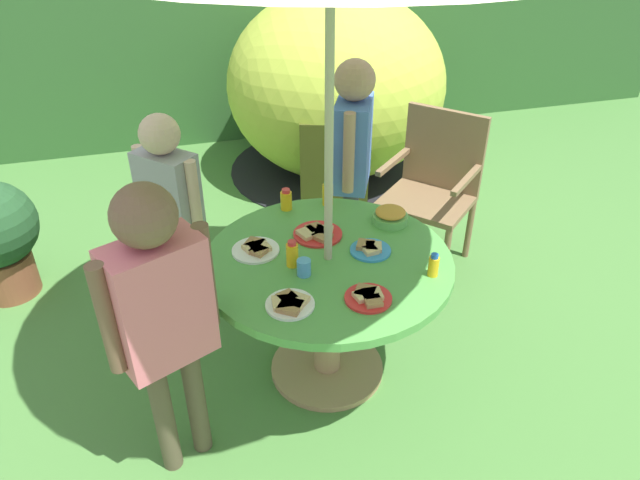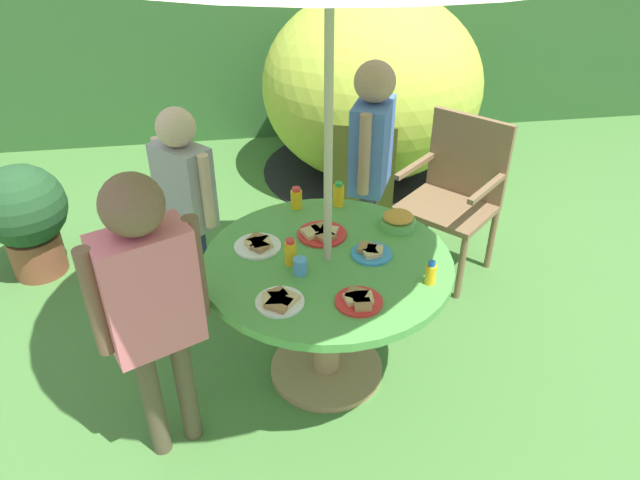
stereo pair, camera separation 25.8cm
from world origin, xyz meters
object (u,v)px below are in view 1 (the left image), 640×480
Objects in this scene: plate_center_front at (368,297)px; juice_bottle_near_left at (434,266)px; juice_bottle_far_right at (286,200)px; juice_bottle_center_back at (328,194)px; child_in_grey_shirt at (169,194)px; plate_back_edge at (290,303)px; plate_front_edge at (370,249)px; wooden_chair at (434,181)px; plate_mid_right at (317,233)px; juice_bottle_far_left at (292,254)px; cup_near at (304,267)px; plate_near_right at (256,249)px; child_in_blue_shirt at (353,144)px; garden_table at (328,287)px; snack_bowl at (390,216)px; child_in_pink_shirt at (160,303)px; dome_tent at (336,86)px.

juice_bottle_near_left is (0.32, 0.09, 0.04)m from plate_center_front.
juice_bottle_center_back is at bearing -2.83° from juice_bottle_far_right.
child_in_grey_shirt is 0.81m from juice_bottle_center_back.
child_in_grey_shirt is at bearing 113.06° from plate_back_edge.
plate_front_edge is at bearing 7.73° from child_in_grey_shirt.
plate_mid_right is (-0.92, -0.65, 0.17)m from wooden_chair.
juice_bottle_far_right is at bearing 123.30° from juice_bottle_near_left.
plate_center_front is 1.55× the size of juice_bottle_far_left.
wooden_chair is 5.13× the size of plate_front_edge.
juice_bottle_far_left is at bearing -121.81° from juice_bottle_center_back.
plate_back_edge is 0.22m from cup_near.
plate_near_right is at bearing 164.63° from plate_front_edge.
wooden_chair is at bearing 35.19° from plate_mid_right.
wooden_chair is 7.65× the size of juice_bottle_far_left.
plate_near_right is 1.91× the size of juice_bottle_far_right.
child_in_blue_shirt is 1.06m from child_in_grey_shirt.
child_in_grey_shirt is (-0.65, 0.68, 0.23)m from garden_table.
snack_bowl is 0.75× the size of plate_mid_right.
plate_center_front is 1.81× the size of juice_bottle_near_left.
cup_near is (-0.05, -0.58, -0.02)m from juice_bottle_far_right.
juice_bottle_far_left reaches higher than juice_bottle_near_left.
child_in_pink_shirt is at bearing -136.96° from juice_bottle_center_back.
plate_near_right is at bearing -10.74° from child_in_grey_shirt.
child_in_blue_shirt is 6.10× the size of plate_near_right.
dome_tent reaches higher than plate_center_front.
child_in_grey_shirt is 9.04× the size of juice_bottle_center_back.
child_in_grey_shirt is 1.24m from plate_center_front.
garden_table is 2.37m from dome_tent.
garden_table is 0.98m from child_in_blue_shirt.
child_in_grey_shirt is 9.46× the size of juice_bottle_far_left.
plate_front_edge reaches higher than garden_table.
plate_back_edge reaches higher than garden_table.
child_in_blue_shirt is (-0.33, -1.41, 0.13)m from dome_tent.
child_in_pink_shirt is at bearing -150.38° from juice_bottle_far_left.
plate_center_front is at bearing -165.14° from juice_bottle_near_left.
juice_bottle_center_back reaches higher than cup_near.
juice_bottle_far_left is at bearing -129.40° from plate_mid_right.
dome_tent is 1.66× the size of child_in_pink_shirt.
snack_bowl is 0.63m from plate_center_front.
plate_front_edge is (0.20, -0.19, -0.00)m from plate_mid_right.
garden_table is at bearing -105.93° from juice_bottle_center_back.
dome_tent is at bearing 69.32° from plate_back_edge.
snack_bowl is 1.63× the size of juice_bottle_near_left.
garden_table is 0.51× the size of dome_tent.
plate_center_front is at bearing -52.87° from juice_bottle_far_left.
plate_front_edge and plate_back_edge have the same top height.
cup_near reaches higher than garden_table.
child_in_grey_shirt reaches higher than juice_bottle_far_left.
snack_bowl is 1.54× the size of juice_bottle_far_right.
dome_tent is 2.71m from plate_back_edge.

